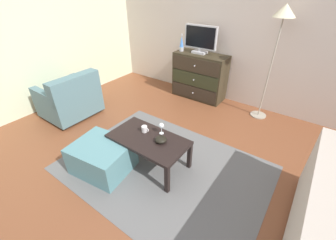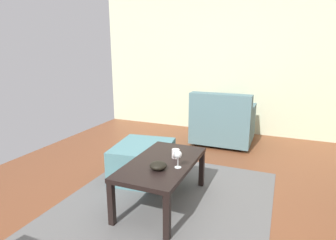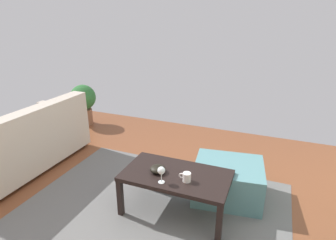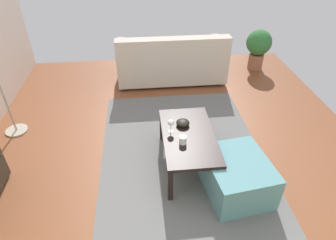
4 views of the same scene
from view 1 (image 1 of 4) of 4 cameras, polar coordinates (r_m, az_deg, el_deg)
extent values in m
cube|color=brown|center=(3.21, -1.81, -9.22)|extent=(5.96, 5.03, 0.05)
cube|color=beige|center=(4.49, 16.99, 20.78)|extent=(5.96, 0.12, 2.59)
cube|color=beige|center=(4.69, -31.47, 18.10)|extent=(0.12, 5.03, 2.59)
cube|color=#616161|center=(2.98, -1.07, -12.39)|extent=(2.60, 1.90, 0.01)
cube|color=#362E1E|center=(4.63, 8.31, 11.31)|extent=(1.07, 0.45, 0.92)
cube|color=#2F271E|center=(4.55, 6.61, 7.13)|extent=(1.01, 0.02, 0.27)
sphere|color=silver|center=(4.54, 6.50, 7.06)|extent=(0.03, 0.03, 0.03)
cube|color=#2C301C|center=(4.44, 6.84, 10.47)|extent=(1.01, 0.02, 0.27)
sphere|color=silver|center=(4.42, 6.73, 10.40)|extent=(0.03, 0.03, 0.03)
cube|color=#32281C|center=(4.34, 7.09, 13.97)|extent=(1.01, 0.02, 0.27)
sphere|color=silver|center=(4.32, 6.98, 13.91)|extent=(0.03, 0.03, 0.03)
cube|color=silver|center=(4.52, 8.26, 17.22)|extent=(0.28, 0.18, 0.04)
cylinder|color=silver|center=(4.51, 8.30, 17.77)|extent=(0.04, 0.04, 0.05)
cube|color=silver|center=(4.46, 8.56, 20.74)|extent=(0.66, 0.05, 0.43)
cube|color=black|center=(4.43, 8.39, 20.70)|extent=(0.61, 0.01, 0.38)
cylinder|color=#B7B7BC|center=(4.64, 3.55, 18.12)|extent=(0.09, 0.09, 0.08)
cone|color=#4C8CE5|center=(4.60, 3.62, 19.93)|extent=(0.08, 0.08, 0.22)
cylinder|color=#B7B7BC|center=(4.58, 3.68, 21.45)|extent=(0.04, 0.04, 0.03)
cube|color=black|center=(3.34, -8.58, -2.89)|extent=(0.05, 0.05, 0.39)
cube|color=black|center=(2.88, 5.68, -9.39)|extent=(0.05, 0.05, 0.39)
cube|color=black|center=(3.09, -14.93, -7.21)|extent=(0.05, 0.05, 0.39)
cube|color=black|center=(2.58, -0.22, -15.48)|extent=(0.05, 0.05, 0.39)
cube|color=black|center=(2.80, -5.22, -5.10)|extent=(1.02, 0.56, 0.04)
cylinder|color=silver|center=(2.86, -1.72, -3.47)|extent=(0.06, 0.06, 0.00)
cylinder|color=silver|center=(2.84, -1.73, -2.70)|extent=(0.01, 0.01, 0.09)
sphere|color=silver|center=(2.79, -1.76, -1.48)|extent=(0.07, 0.07, 0.07)
cylinder|color=silver|center=(2.89, -6.21, -2.35)|extent=(0.08, 0.08, 0.08)
torus|color=silver|center=(2.86, -5.46, -2.62)|extent=(0.05, 0.01, 0.05)
ellipsoid|color=black|center=(2.70, -1.90, -5.13)|extent=(0.15, 0.15, 0.07)
cylinder|color=#332319|center=(3.20, 32.24, -14.63)|extent=(0.05, 0.05, 0.05)
cube|color=#BDB0A1|center=(2.21, 34.60, -17.50)|extent=(0.20, 1.77, 0.41)
cylinder|color=#332319|center=(4.87, -22.34, 4.60)|extent=(0.05, 0.05, 0.05)
cylinder|color=#332319|center=(4.59, -29.57, 0.92)|extent=(0.05, 0.05, 0.05)
cylinder|color=#332319|center=(4.38, -17.60, 2.47)|extent=(0.05, 0.05, 0.05)
cylinder|color=#332319|center=(4.07, -25.39, -1.80)|extent=(0.05, 0.05, 0.05)
cube|color=slate|center=(4.37, -24.30, 3.93)|extent=(0.80, 0.88, 0.35)
cube|color=slate|center=(3.97, -23.19, 7.66)|extent=(0.20, 0.88, 0.42)
cube|color=slate|center=(4.43, -21.03, 9.07)|extent=(0.76, 0.12, 0.20)
cube|color=slate|center=(4.11, -29.50, 5.08)|extent=(0.76, 0.12, 0.20)
cylinder|color=#3A636D|center=(4.47, -26.82, 7.59)|extent=(0.16, 0.40, 0.16)
cube|color=slate|center=(2.97, -16.85, -9.30)|extent=(0.78, 0.69, 0.39)
cylinder|color=#A59E8C|center=(4.39, 22.57, 1.24)|extent=(0.28, 0.28, 0.02)
cylinder|color=#A59E8C|center=(4.06, 25.07, 11.39)|extent=(0.02, 0.02, 1.66)
cone|color=beige|center=(3.87, 28.47, 24.01)|extent=(0.32, 0.32, 0.18)
camera|label=2|loc=(2.81, 49.62, 7.30)|focal=29.97mm
camera|label=3|loc=(4.42, 5.34, 28.76)|focal=29.46mm
camera|label=4|loc=(4.45, -30.99, 32.29)|focal=31.23mm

